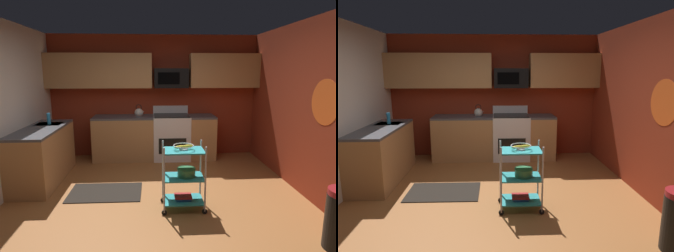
% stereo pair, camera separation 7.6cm
% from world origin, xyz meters
% --- Properties ---
extents(floor, '(4.40, 4.80, 0.04)m').
position_xyz_m(floor, '(0.00, 0.00, -0.02)').
color(floor, '#995B2D').
rests_on(floor, ground).
extents(wall_back, '(4.52, 0.06, 2.60)m').
position_xyz_m(wall_back, '(0.00, 2.43, 1.30)').
color(wall_back, maroon).
rests_on(wall_back, ground).
extents(wall_right, '(0.06, 4.80, 2.60)m').
position_xyz_m(wall_right, '(2.23, 0.00, 1.30)').
color(wall_right, maroon).
rests_on(wall_right, ground).
extents(wall_flower_decal, '(0.00, 0.61, 0.61)m').
position_xyz_m(wall_flower_decal, '(2.20, -0.20, 1.45)').
color(wall_flower_decal, '#E5591E').
extents(counter_run, '(3.47, 2.26, 0.92)m').
position_xyz_m(counter_run, '(-0.76, 1.65, 0.46)').
color(counter_run, '#B27F4C').
rests_on(counter_run, ground).
extents(oven_range, '(0.76, 0.65, 1.10)m').
position_xyz_m(oven_range, '(0.35, 2.10, 0.48)').
color(oven_range, white).
rests_on(oven_range, ground).
extents(upper_cabinets, '(4.40, 0.33, 0.70)m').
position_xyz_m(upper_cabinets, '(-0.08, 2.24, 1.85)').
color(upper_cabinets, '#B27F4C').
extents(microwave, '(0.70, 0.39, 0.40)m').
position_xyz_m(microwave, '(0.35, 2.21, 1.70)').
color(microwave, black).
extents(rolling_cart, '(0.60, 0.39, 0.91)m').
position_xyz_m(rolling_cart, '(0.35, -0.17, 0.45)').
color(rolling_cart, silver).
rests_on(rolling_cart, ground).
extents(fruit_bowl, '(0.27, 0.27, 0.07)m').
position_xyz_m(fruit_bowl, '(0.35, -0.17, 0.88)').
color(fruit_bowl, silver).
rests_on(fruit_bowl, rolling_cart).
extents(mixing_bowl_large, '(0.25, 0.25, 0.11)m').
position_xyz_m(mixing_bowl_large, '(0.39, -0.17, 0.52)').
color(mixing_bowl_large, '#387F4C').
rests_on(mixing_bowl_large, rolling_cart).
extents(book_stack, '(0.24, 0.19, 0.06)m').
position_xyz_m(book_stack, '(0.35, -0.17, 0.16)').
color(book_stack, '#1E4C8C').
rests_on(book_stack, rolling_cart).
extents(kettle, '(0.21, 0.18, 0.26)m').
position_xyz_m(kettle, '(-0.32, 2.10, 1.00)').
color(kettle, beige).
rests_on(kettle, counter_run).
extents(dish_soap_bottle, '(0.06, 0.06, 0.20)m').
position_xyz_m(dish_soap_bottle, '(-1.88, 1.29, 1.02)').
color(dish_soap_bottle, '#2D8CBF').
rests_on(dish_soap_bottle, counter_run).
extents(floor_rug, '(1.11, 0.71, 0.01)m').
position_xyz_m(floor_rug, '(-0.79, 0.40, 0.01)').
color(floor_rug, black).
rests_on(floor_rug, ground).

